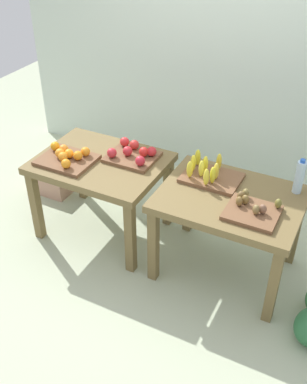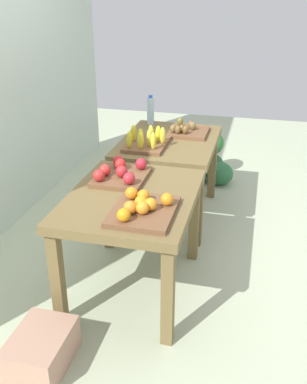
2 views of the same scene
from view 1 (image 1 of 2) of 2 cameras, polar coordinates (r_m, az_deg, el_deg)
ground_plane at (r=3.99m, az=0.93°, el=-6.88°), size 8.00×8.00×0.00m
back_wall at (r=4.39m, az=9.37°, el=19.15°), size 4.40×0.12×3.00m
display_table_left at (r=3.85m, az=-6.50°, el=2.59°), size 1.04×0.80×0.72m
display_table_right at (r=3.45m, az=9.41°, el=-1.92°), size 1.04×0.80×0.72m
orange_bin at (r=3.80m, az=-10.65°, el=4.26°), size 0.44×0.36×0.11m
apple_bin at (r=3.78m, az=-2.59°, el=4.73°), size 0.40×0.34×0.11m
banana_crate at (r=3.53m, az=6.87°, el=2.26°), size 0.44×0.33×0.17m
kiwi_bin at (r=3.23m, az=12.13°, el=-2.14°), size 0.36×0.33×0.10m
water_bottle at (r=3.48m, az=17.63°, el=1.79°), size 0.07×0.07×0.28m
cardboard_produce_box at (r=4.74m, az=-12.33°, el=1.37°), size 0.40×0.30×0.21m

